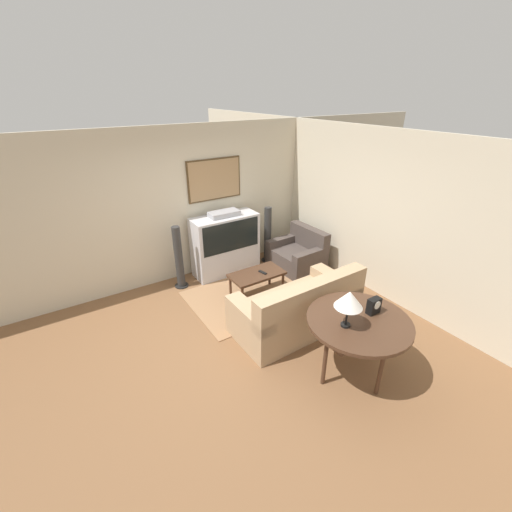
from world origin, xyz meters
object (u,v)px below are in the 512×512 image
(armchair, at_px, (298,255))
(mantel_clock, at_px, (374,306))
(coffee_table, at_px, (257,276))
(speaker_tower_right, at_px, (268,236))
(table_lamp, at_px, (349,300))
(couch, at_px, (298,309))
(tv, at_px, (225,244))
(console_table, at_px, (359,324))
(speaker_tower_left, at_px, (179,259))

(armchair, height_order, mantel_clock, mantel_clock)
(coffee_table, height_order, speaker_tower_right, speaker_tower_right)
(table_lamp, bearing_deg, couch, 78.74)
(tv, height_order, armchair, tv)
(console_table, height_order, speaker_tower_right, speaker_tower_right)
(couch, distance_m, armchair, 1.92)
(tv, relative_size, armchair, 1.25)
(coffee_table, distance_m, mantel_clock, 2.18)
(mantel_clock, bearing_deg, console_table, -177.20)
(armchair, xyz_separation_m, speaker_tower_left, (-2.21, 0.58, 0.28))
(tv, height_order, speaker_tower_left, tv)
(tv, distance_m, speaker_tower_left, 0.94)
(speaker_tower_left, bearing_deg, coffee_table, -46.91)
(couch, relative_size, mantel_clock, 9.30)
(console_table, bearing_deg, speaker_tower_left, 107.57)
(mantel_clock, bearing_deg, speaker_tower_left, 111.51)
(mantel_clock, relative_size, speaker_tower_left, 0.17)
(coffee_table, relative_size, table_lamp, 1.99)
(mantel_clock, bearing_deg, table_lamp, 179.88)
(couch, xyz_separation_m, coffee_table, (-0.03, 1.04, 0.08))
(table_lamp, distance_m, speaker_tower_left, 3.27)
(tv, xyz_separation_m, console_table, (0.05, -3.17, 0.16))
(speaker_tower_right, bearing_deg, tv, 177.94)
(coffee_table, relative_size, mantel_clock, 4.55)
(coffee_table, height_order, mantel_clock, mantel_clock)
(armchair, xyz_separation_m, table_lamp, (-1.43, -2.54, 0.89))
(console_table, xyz_separation_m, speaker_tower_right, (0.89, 3.13, -0.20))
(table_lamp, height_order, speaker_tower_right, table_lamp)
(table_lamp, bearing_deg, armchair, 60.59)
(speaker_tower_left, bearing_deg, speaker_tower_right, 0.00)
(coffee_table, height_order, table_lamp, table_lamp)
(mantel_clock, xyz_separation_m, speaker_tower_left, (-1.23, 3.12, -0.36))
(armchair, xyz_separation_m, coffee_table, (-1.25, -0.44, 0.13))
(couch, xyz_separation_m, console_table, (0.01, -1.07, 0.42))
(tv, relative_size, speaker_tower_right, 1.08)
(tv, relative_size, speaker_tower_left, 1.08)
(tv, height_order, console_table, tv)
(couch, distance_m, speaker_tower_left, 2.29)
(armchair, distance_m, coffee_table, 1.34)
(console_table, height_order, table_lamp, table_lamp)
(couch, relative_size, coffee_table, 2.04)
(couch, xyz_separation_m, speaker_tower_right, (0.89, 2.06, 0.22))
(coffee_table, distance_m, speaker_tower_right, 1.38)
(console_table, xyz_separation_m, table_lamp, (-0.22, 0.01, 0.41))
(table_lamp, height_order, mantel_clock, table_lamp)
(armchair, xyz_separation_m, console_table, (-1.22, -2.56, 0.48))
(armchair, bearing_deg, table_lamp, -31.34)
(table_lamp, relative_size, speaker_tower_right, 0.40)
(armchair, xyz_separation_m, speaker_tower_right, (-0.33, 0.58, 0.28))
(couch, xyz_separation_m, speaker_tower_left, (-0.99, 2.06, 0.22))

